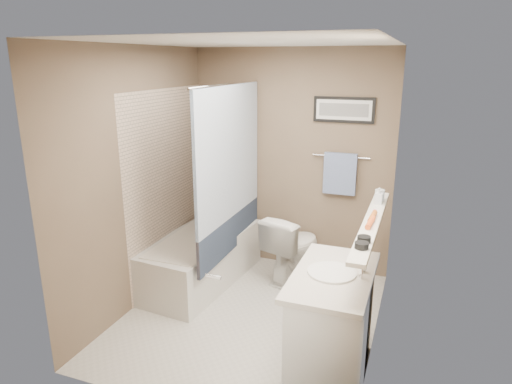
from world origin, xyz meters
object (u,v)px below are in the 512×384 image
(candle_bowl_near, at_px, (362,245))
(soap_bottle, at_px, (379,196))
(hair_brush_front, at_px, (370,222))
(hair_brush_back, at_px, (373,216))
(bathtub, at_px, (200,259))
(toilet, at_px, (293,247))
(candle_bowl_far, at_px, (364,239))
(glass_jar, at_px, (380,195))
(vanity, at_px, (332,329))

(candle_bowl_near, relative_size, soap_bottle, 0.66)
(hair_brush_front, xyz_separation_m, hair_brush_back, (0.00, 0.14, 0.00))
(bathtub, bearing_deg, soap_bottle, -0.44)
(toilet, relative_size, candle_bowl_far, 8.11)
(toilet, height_order, glass_jar, glass_jar)
(candle_bowl_near, bearing_deg, bathtub, 146.49)
(vanity, bearing_deg, bathtub, 145.01)
(hair_brush_back, distance_m, soap_bottle, 0.41)
(bathtub, distance_m, hair_brush_front, 2.12)
(candle_bowl_near, height_order, hair_brush_front, hair_brush_front)
(candle_bowl_far, xyz_separation_m, soap_bottle, (0.00, 0.89, 0.05))
(vanity, bearing_deg, toilet, 114.08)
(bathtub, distance_m, hair_brush_back, 2.08)
(bathtub, height_order, soap_bottle, soap_bottle)
(glass_jar, bearing_deg, bathtub, 176.61)
(candle_bowl_far, distance_m, hair_brush_back, 0.48)
(toilet, xyz_separation_m, vanity, (0.70, -1.44, 0.03))
(bathtub, height_order, glass_jar, glass_jar)
(glass_jar, bearing_deg, toilet, 150.51)
(vanity, xyz_separation_m, candle_bowl_near, (0.19, -0.14, 0.73))
(soap_bottle, bearing_deg, hair_brush_front, -90.00)
(vanity, relative_size, candle_bowl_near, 10.00)
(vanity, distance_m, soap_bottle, 1.18)
(candle_bowl_far, height_order, hair_brush_front, hair_brush_front)
(soap_bottle, bearing_deg, candle_bowl_near, -90.00)
(hair_brush_back, bearing_deg, vanity, -112.36)
(bathtub, xyz_separation_m, candle_bowl_far, (1.79, -1.07, 0.89))
(toilet, bearing_deg, soap_bottle, 163.56)
(hair_brush_front, relative_size, glass_jar, 2.20)
(bathtub, distance_m, glass_jar, 2.01)
(bathtub, bearing_deg, candle_bowl_near, -28.12)
(hair_brush_front, relative_size, soap_bottle, 1.63)
(glass_jar, bearing_deg, candle_bowl_far, -90.00)
(toilet, bearing_deg, hair_brush_front, 144.71)
(toilet, bearing_deg, candle_bowl_far, 137.78)
(candle_bowl_near, bearing_deg, toilet, 119.32)
(toilet, distance_m, candle_bowl_far, 1.88)
(candle_bowl_near, height_order, soap_bottle, soap_bottle)
(candle_bowl_near, bearing_deg, hair_brush_back, 90.00)
(hair_brush_back, bearing_deg, candle_bowl_far, -90.00)
(toilet, xyz_separation_m, hair_brush_back, (0.89, -0.99, 0.77))
(bathtub, distance_m, candle_bowl_near, 2.32)
(vanity, height_order, candle_bowl_far, candle_bowl_far)
(hair_brush_back, bearing_deg, candle_bowl_near, -90.00)
(toilet, height_order, candle_bowl_near, candle_bowl_near)
(glass_jar, bearing_deg, candle_bowl_near, -90.00)
(vanity, distance_m, hair_brush_front, 0.82)
(candle_bowl_near, distance_m, glass_jar, 1.08)
(bathtub, xyz_separation_m, vanity, (1.60, -1.04, 0.15))
(bathtub, height_order, hair_brush_back, hair_brush_back)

